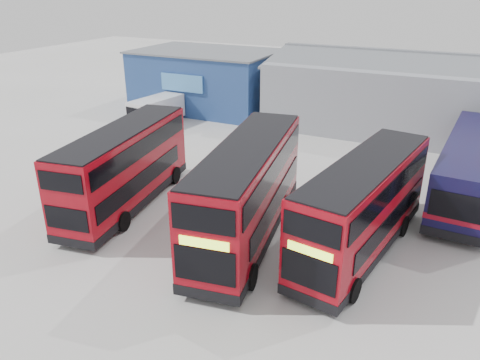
# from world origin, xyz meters

# --- Properties ---
(ground_plane) EXTENTS (120.00, 120.00, 0.00)m
(ground_plane) POSITION_xyz_m (0.00, 0.00, 0.00)
(ground_plane) COLOR #ACACA7
(ground_plane) RESTS_ON ground
(office_block) EXTENTS (12.30, 8.32, 5.12)m
(office_block) POSITION_xyz_m (-14.00, 17.99, 2.58)
(office_block) COLOR navy
(office_block) RESTS_ON ground
(maintenance_shed) EXTENTS (30.50, 12.00, 5.89)m
(maintenance_shed) POSITION_xyz_m (8.00, 20.00, 2.60)
(maintenance_shed) COLOR gray
(maintenance_shed) RESTS_ON ground
(double_decker_left) EXTENTS (3.85, 10.05, 4.15)m
(double_decker_left) POSITION_xyz_m (-7.67, -1.47, 2.07)
(double_decker_left) COLOR #9D0915
(double_decker_left) RESTS_ON ground
(double_decker_centre) EXTENTS (4.16, 10.83, 4.48)m
(double_decker_centre) POSITION_xyz_m (-0.69, -1.75, 2.23)
(double_decker_centre) COLOR #9D0915
(double_decker_centre) RESTS_ON ground
(double_decker_right) EXTENTS (3.84, 10.07, 4.17)m
(double_decker_right) POSITION_xyz_m (4.17, -0.73, 2.07)
(double_decker_right) COLOR #9D0915
(double_decker_right) RESTS_ON ground
(single_decker_blue) EXTENTS (3.54, 12.19, 3.26)m
(single_decker_blue) POSITION_xyz_m (8.17, 7.31, 1.62)
(single_decker_blue) COLOR #0C0D36
(single_decker_blue) RESTS_ON ground
(panel_van) EXTENTS (2.57, 5.06, 2.12)m
(panel_van) POSITION_xyz_m (-15.07, 11.57, 1.18)
(panel_van) COLOR silver
(panel_van) RESTS_ON ground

